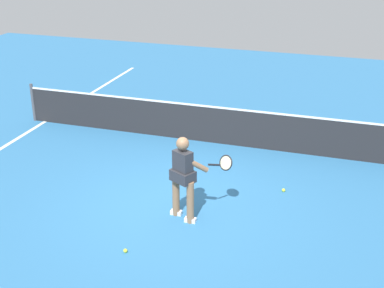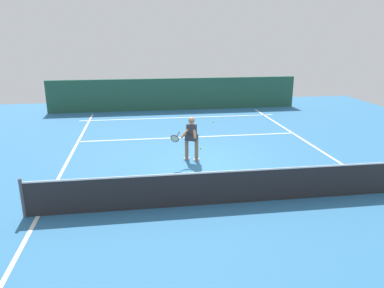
# 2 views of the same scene
# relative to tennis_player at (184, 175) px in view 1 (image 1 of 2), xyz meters

# --- Properties ---
(ground_plane) EXTENTS (25.25, 25.25, 0.00)m
(ground_plane) POSITION_rel_tennis_player_xyz_m (-0.38, 0.37, -0.85)
(ground_plane) COLOR teal
(court_net) EXTENTS (9.95, 0.08, 0.99)m
(court_net) POSITION_rel_tennis_player_xyz_m (-0.38, 3.44, -0.39)
(court_net) COLOR #4C4C51
(court_net) RESTS_ON ground
(tennis_player) EXTENTS (1.04, 0.82, 1.55)m
(tennis_player) POSITION_rel_tennis_player_xyz_m (0.00, 0.00, 0.00)
(tennis_player) COLOR #8C6647
(tennis_player) RESTS_ON ground
(tennis_ball_mid) EXTENTS (0.07, 0.07, 0.07)m
(tennis_ball_mid) POSITION_rel_tennis_player_xyz_m (1.52, 1.52, -0.81)
(tennis_ball_mid) COLOR #D1E533
(tennis_ball_mid) RESTS_ON ground
(tennis_ball_far) EXTENTS (0.07, 0.07, 0.07)m
(tennis_ball_far) POSITION_rel_tennis_player_xyz_m (-0.56, -1.30, -0.81)
(tennis_ball_far) COLOR #D1E533
(tennis_ball_far) RESTS_ON ground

